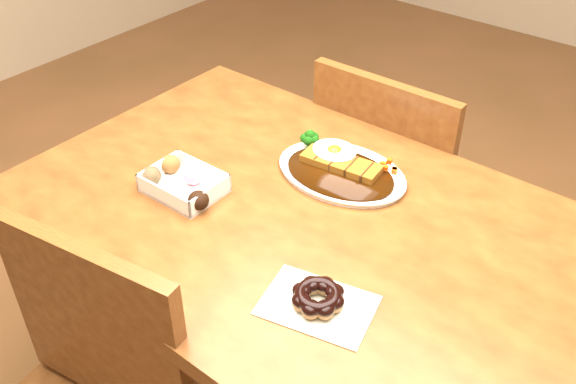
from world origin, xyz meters
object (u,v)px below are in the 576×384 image
Objects in this scene: table at (296,250)px; pon_de_ring at (318,298)px; katsu_curry_plate at (340,168)px; donut_box at (182,182)px; chair_far at (396,189)px.

table is 5.54× the size of pon_de_ring.
table is 3.95× the size of katsu_curry_plate.
katsu_curry_plate is at bearing 49.18° from donut_box.
donut_box is (-0.18, -0.63, 0.29)m from chair_far.
table is 0.28m from pon_de_ring.
donut_box reaches higher than pon_de_ring.
pon_de_ring is at bearing -11.46° from donut_box.
chair_far reaches higher than donut_box.
chair_far reaches higher than katsu_curry_plate.
chair_far reaches higher than pon_de_ring.
katsu_curry_plate is at bearing 119.54° from pon_de_ring.
pon_de_ring is at bearing -43.60° from table.
table is at bearing 94.93° from chair_far.
chair_far is 4.68× the size of donut_box.
chair_far is at bearing 73.63° from donut_box.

